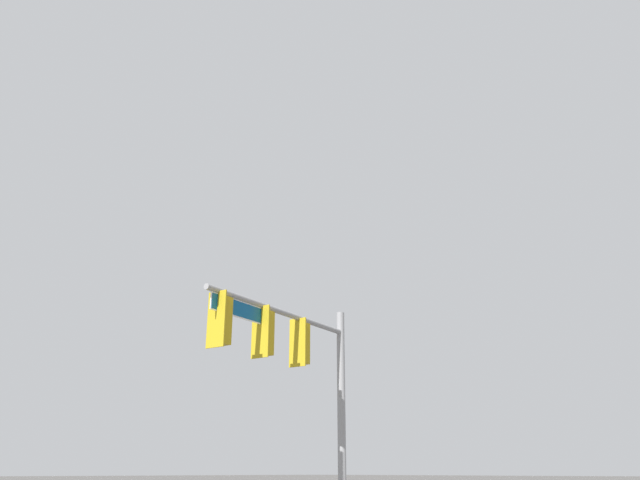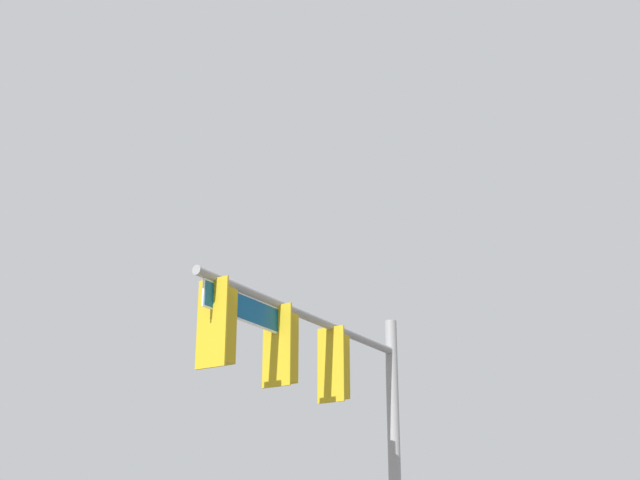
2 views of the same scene
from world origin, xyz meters
name	(u,v)px [view 2 (image 2 of 2)]	position (x,y,z in m)	size (l,w,h in m)	color
signal_pole_near	(326,389)	(-5.50, -5.90, 4.18)	(5.89, 1.52, 5.90)	gray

